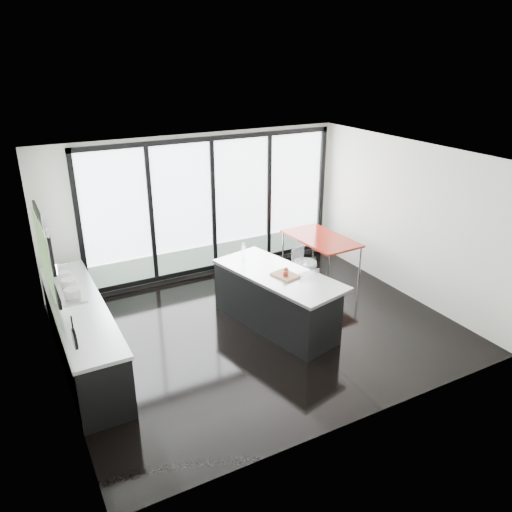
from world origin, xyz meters
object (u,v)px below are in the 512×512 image
red_table (320,257)px  bar_stool_far (304,281)px  island (275,300)px  bar_stool_near (314,310)px

red_table → bar_stool_far: bearing=-139.2°
bar_stool_far → red_table: size_ratio=0.49×
island → bar_stool_near: bearing=-45.9°
bar_stool_near → bar_stool_far: 1.08m
island → red_table: island is taller
island → bar_stool_near: size_ratio=3.11×
bar_stool_far → red_table: red_table is taller
island → red_table: size_ratio=1.56×
island → red_table: (1.75, 1.24, -0.05)m
island → bar_stool_near: 0.65m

